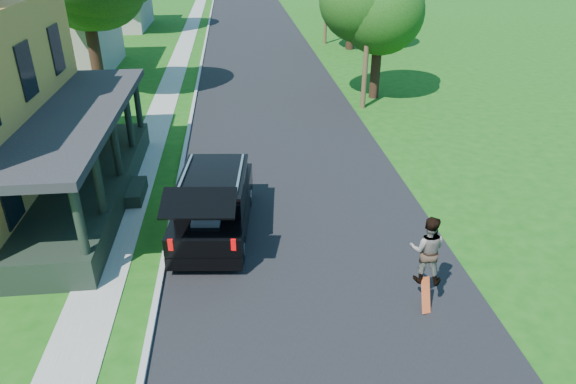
{
  "coord_description": "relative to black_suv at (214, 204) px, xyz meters",
  "views": [
    {
      "loc": [
        -1.88,
        -9.78,
        8.18
      ],
      "look_at": [
        -0.54,
        3.0,
        1.51
      ],
      "focal_mm": 32.0,
      "sensor_mm": 36.0,
      "label": 1
    }
  ],
  "objects": [
    {
      "name": "curb",
      "position": [
        -1.38,
        16.39,
        -0.92
      ],
      "size": [
        0.15,
        120.0,
        0.12
      ],
      "primitive_type": "cube",
      "color": "#A3A39E",
      "rests_on": "ground"
    },
    {
      "name": "skateboard",
      "position": [
        5.05,
        -4.14,
        -0.53
      ],
      "size": [
        0.23,
        0.47,
        0.83
      ],
      "rotation": [
        0.0,
        0.0,
        0.31
      ],
      "color": "#C73F11",
      "rests_on": "ground"
    },
    {
      "name": "ground",
      "position": [
        2.67,
        -3.61,
        -0.92
      ],
      "size": [
        140.0,
        140.0,
        0.0
      ],
      "primitive_type": "plane",
      "color": "#134F0F",
      "rests_on": "ground"
    },
    {
      "name": "utility_pole_near",
      "position": [
        7.17,
        11.15,
        3.17
      ],
      "size": [
        1.51,
        0.6,
        7.92
      ],
      "rotation": [
        0.0,
        0.0,
        -0.32
      ],
      "color": "#463120",
      "rests_on": "ground"
    },
    {
      "name": "tree_right_near",
      "position": [
        8.15,
        12.88,
        3.82
      ],
      "size": [
        5.78,
        6.0,
        7.22
      ],
      "rotation": [
        0.0,
        0.0,
        -0.42
      ],
      "color": "black",
      "rests_on": "ground"
    },
    {
      "name": "sidewalk",
      "position": [
        -2.93,
        16.39,
        -0.92
      ],
      "size": [
        1.3,
        120.0,
        0.03
      ],
      "primitive_type": "cube",
      "color": "gray",
      "rests_on": "ground"
    },
    {
      "name": "skateboarder",
      "position": [
        5.04,
        -3.85,
        0.59
      ],
      "size": [
        1.01,
        0.9,
        1.72
      ],
      "rotation": [
        0.0,
        0.0,
        2.79
      ],
      "color": "black",
      "rests_on": "ground"
    },
    {
      "name": "street",
      "position": [
        2.67,
        16.39,
        -0.92
      ],
      "size": [
        8.0,
        120.0,
        0.02
      ],
      "primitive_type": "cube",
      "color": "black",
      "rests_on": "ground"
    },
    {
      "name": "front_walk",
      "position": [
        -6.83,
        2.39,
        -0.92
      ],
      "size": [
        6.5,
        1.2,
        0.03
      ],
      "primitive_type": "cube",
      "color": "gray",
      "rests_on": "ground"
    },
    {
      "name": "black_suv",
      "position": [
        0.0,
        0.0,
        0.0
      ],
      "size": [
        2.45,
        5.34,
        2.41
      ],
      "rotation": [
        0.0,
        0.0,
        -0.1
      ],
      "color": "black",
      "rests_on": "ground"
    },
    {
      "name": "neighbor_house_mid",
      "position": [
        -10.83,
        20.39,
        3.27
      ],
      "size": [
        12.78,
        12.78,
        8.3
      ],
      "color": "#A09C8E",
      "rests_on": "ground"
    }
  ]
}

